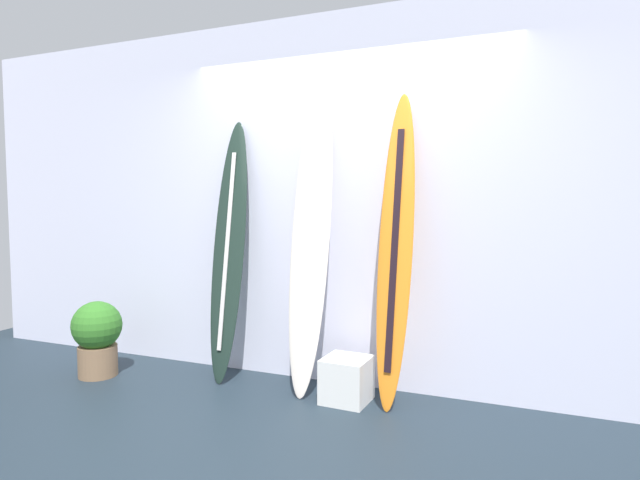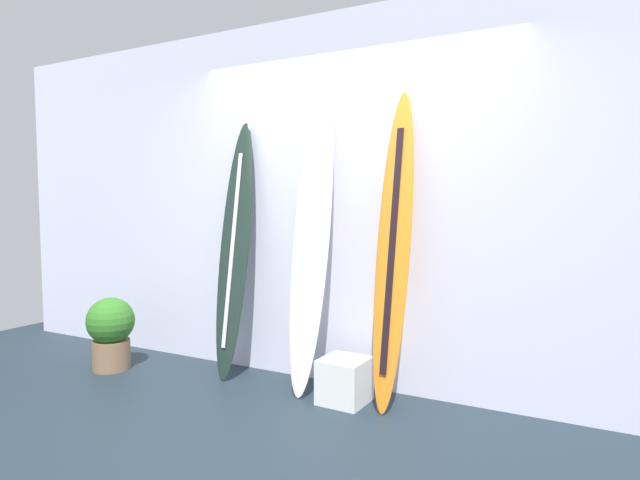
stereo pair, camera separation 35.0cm
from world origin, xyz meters
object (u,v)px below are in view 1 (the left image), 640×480
(surfboard_charcoal, at_px, (229,250))
(surfboard_sunset, at_px, (396,249))
(display_block_left, at_px, (347,380))
(surfboard_ivory, at_px, (310,239))
(potted_plant, at_px, (97,335))

(surfboard_charcoal, bearing_deg, surfboard_sunset, -1.04)
(display_block_left, bearing_deg, surfboard_sunset, 15.81)
(surfboard_charcoal, bearing_deg, display_block_left, -6.39)
(surfboard_ivory, relative_size, display_block_left, 7.03)
(surfboard_ivory, height_order, display_block_left, surfboard_ivory)
(surfboard_ivory, bearing_deg, surfboard_charcoal, 178.83)
(surfboard_charcoal, bearing_deg, surfboard_ivory, -1.17)
(potted_plant, bearing_deg, surfboard_charcoal, 19.41)
(surfboard_sunset, bearing_deg, potted_plant, -171.93)
(surfboard_ivory, height_order, surfboard_sunset, surfboard_ivory)
(display_block_left, bearing_deg, surfboard_ivory, 162.56)
(surfboard_charcoal, height_order, surfboard_ivory, surfboard_ivory)
(surfboard_sunset, bearing_deg, surfboard_ivory, 179.11)
(surfboard_ivory, distance_m, surfboard_sunset, 0.63)
(surfboard_sunset, height_order, display_block_left, surfboard_sunset)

